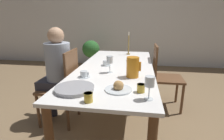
# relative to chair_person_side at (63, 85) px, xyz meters

# --- Properties ---
(ground_plane) EXTENTS (20.00, 20.00, 0.00)m
(ground_plane) POSITION_rel_chair_person_side_xyz_m (0.63, 0.16, -0.50)
(ground_plane) COLOR #7F6647
(wall_back) EXTENTS (10.00, 0.06, 2.60)m
(wall_back) POSITION_rel_chair_person_side_xyz_m (0.63, 3.08, 0.80)
(wall_back) COLOR white
(wall_back) RESTS_ON ground_plane
(dining_table) EXTENTS (0.89, 2.11, 0.72)m
(dining_table) POSITION_rel_chair_person_side_xyz_m (0.63, 0.16, 0.14)
(dining_table) COLOR white
(dining_table) RESTS_ON ground_plane
(chair_person_side) EXTENTS (0.42, 0.42, 0.94)m
(chair_person_side) POSITION_rel_chair_person_side_xyz_m (0.00, 0.00, 0.00)
(chair_person_side) COLOR brown
(chair_person_side) RESTS_ON ground_plane
(chair_opposite) EXTENTS (0.42, 0.42, 0.94)m
(chair_opposite) POSITION_rel_chair_person_side_xyz_m (1.27, 0.60, 0.00)
(chair_opposite) COLOR brown
(chair_opposite) RESTS_ON ground_plane
(person_seated) EXTENTS (0.39, 0.41, 1.20)m
(person_seated) POSITION_rel_chair_person_side_xyz_m (-0.09, 0.03, 0.21)
(person_seated) COLOR #33333D
(person_seated) RESTS_ON ground_plane
(red_pitcher) EXTENTS (0.15, 0.13, 0.21)m
(red_pitcher) POSITION_rel_chair_person_side_xyz_m (0.85, -0.21, 0.32)
(red_pitcher) COLOR orange
(red_pitcher) RESTS_ON dining_table
(wine_glass_water) EXTENTS (0.07, 0.07, 0.18)m
(wine_glass_water) POSITION_rel_chair_person_side_xyz_m (0.60, -0.09, 0.36)
(wine_glass_water) COLOR white
(wine_glass_water) RESTS_ON dining_table
(wine_glass_juice) EXTENTS (0.07, 0.07, 0.18)m
(wine_glass_juice) POSITION_rel_chair_person_side_xyz_m (0.99, -0.70, 0.35)
(wine_glass_juice) COLOR white
(wine_glass_juice) RESTS_ON dining_table
(teacup_near_person) EXTENTS (0.12, 0.12, 0.07)m
(teacup_near_person) POSITION_rel_chair_person_side_xyz_m (0.37, -0.29, 0.25)
(teacup_near_person) COLOR silver
(teacup_near_person) RESTS_ON dining_table
(teacup_across) EXTENTS (0.12, 0.12, 0.07)m
(teacup_across) POSITION_rel_chair_person_side_xyz_m (0.50, 0.19, 0.25)
(teacup_across) COLOR silver
(teacup_across) RESTS_ON dining_table
(serving_tray) EXTENTS (0.33, 0.33, 0.03)m
(serving_tray) POSITION_rel_chair_person_side_xyz_m (0.39, -0.62, 0.24)
(serving_tray) COLOR #9E9EA3
(serving_tray) RESTS_ON dining_table
(bread_plate) EXTENTS (0.23, 0.23, 0.09)m
(bread_plate) POSITION_rel_chair_person_side_xyz_m (0.75, -0.57, 0.24)
(bread_plate) COLOR silver
(bread_plate) RESTS_ON dining_table
(jam_jar_amber) EXTENTS (0.07, 0.07, 0.07)m
(jam_jar_amber) POSITION_rel_chair_person_side_xyz_m (0.56, -0.81, 0.26)
(jam_jar_amber) COLOR gold
(jam_jar_amber) RESTS_ON dining_table
(jam_jar_red) EXTENTS (0.07, 0.07, 0.07)m
(jam_jar_red) POSITION_rel_chair_person_side_xyz_m (0.93, -0.58, 0.26)
(jam_jar_red) COLOR gold
(jam_jar_red) RESTS_ON dining_table
(candlestick_tall) EXTENTS (0.06, 0.06, 0.36)m
(candlestick_tall) POSITION_rel_chair_person_side_xyz_m (0.74, 0.95, 0.36)
(candlestick_tall) COLOR olive
(candlestick_tall) RESTS_ON dining_table
(potted_plant) EXTENTS (0.45, 0.45, 0.75)m
(potted_plant) POSITION_rel_chair_person_side_xyz_m (-0.32, 2.47, -0.01)
(potted_plant) COLOR beige
(potted_plant) RESTS_ON ground_plane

